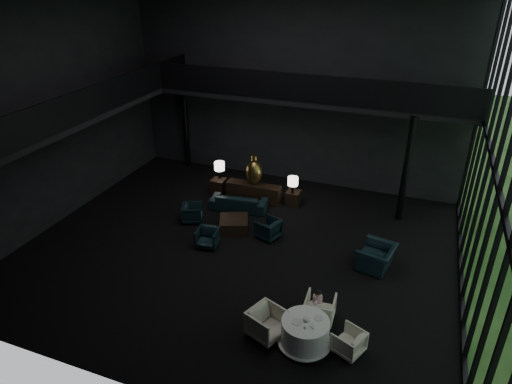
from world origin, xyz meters
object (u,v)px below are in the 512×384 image
(lounge_armchair_west, at_px, (192,212))
(side_table_left, at_px, (219,186))
(table_lamp_left, at_px, (219,167))
(lounge_armchair_south, at_px, (207,238))
(bronze_urn, at_px, (254,172))
(window_armchair, at_px, (377,252))
(lounge_armchair_east, at_px, (268,228))
(dining_chair_north, at_px, (320,307))
(coffee_table, at_px, (234,224))
(table_lamp_right, at_px, (293,182))
(console, at_px, (254,192))
(dining_table, at_px, (305,334))
(dining_chair_west, at_px, (267,321))
(child, at_px, (318,299))
(sofa, at_px, (239,199))
(side_table_right, at_px, (293,198))
(dining_chair_east, at_px, (348,342))

(lounge_armchair_west, bearing_deg, side_table_left, -19.90)
(table_lamp_left, xyz_separation_m, lounge_armchair_south, (1.35, -3.93, -0.78))
(bronze_urn, bearing_deg, window_armchair, -29.44)
(lounge_armchair_east, xyz_separation_m, dining_chair_north, (2.66, -3.38, 0.04))
(bronze_urn, distance_m, coffee_table, 2.65)
(side_table_left, bearing_deg, table_lamp_right, -0.70)
(table_lamp_left, relative_size, lounge_armchair_south, 1.07)
(console, relative_size, table_lamp_right, 3.28)
(table_lamp_right, relative_size, lounge_armchair_east, 0.91)
(table_lamp_left, height_order, coffee_table, table_lamp_left)
(console, height_order, dining_table, dining_table)
(lounge_armchair_west, height_order, dining_table, dining_table)
(table_lamp_right, height_order, dining_table, table_lamp_right)
(table_lamp_right, xyz_separation_m, dining_table, (2.40, -6.89, -0.73))
(dining_chair_west, height_order, child, child)
(lounge_armchair_south, bearing_deg, table_lamp_left, 101.84)
(lounge_armchair_west, relative_size, dining_chair_west, 0.74)
(dining_table, distance_m, child, 1.04)
(side_table_left, bearing_deg, lounge_armchair_south, -70.38)
(bronze_urn, xyz_separation_m, lounge_armchair_south, (-0.25, -3.75, -0.89))
(lounge_armchair_west, bearing_deg, child, -143.89)
(lounge_armchair_west, distance_m, dining_chair_north, 6.62)
(coffee_table, bearing_deg, dining_chair_west, -57.55)
(window_armchair, relative_size, child, 2.33)
(coffee_table, relative_size, dining_chair_west, 1.04)
(console, xyz_separation_m, lounge_armchair_south, (-0.25, -3.68, -0.02))
(child, bearing_deg, sofa, -48.79)
(lounge_armchair_west, xyz_separation_m, dining_chair_west, (4.53, -4.50, 0.12))
(bronze_urn, height_order, sofa, bronze_urn)
(side_table_right, relative_size, dining_table, 0.42)
(coffee_table, bearing_deg, dining_chair_east, -41.21)
(window_armchair, relative_size, dining_chair_north, 1.56)
(sofa, distance_m, dining_chair_west, 6.79)
(dining_chair_north, bearing_deg, table_lamp_right, -69.68)
(console, distance_m, dining_table, 7.92)
(dining_chair_east, height_order, child, child)
(table_lamp_right, bearing_deg, lounge_armchair_east, -92.93)
(side_table_right, height_order, child, child)
(table_lamp_left, bearing_deg, side_table_right, -0.69)
(console, relative_size, window_armchair, 1.74)
(dining_chair_north, bearing_deg, child, 37.79)
(lounge_armchair_west, bearing_deg, table_lamp_left, -20.01)
(lounge_armchair_east, bearing_deg, side_table_left, -109.98)
(lounge_armchair_west, distance_m, lounge_armchair_east, 2.99)
(lounge_armchair_west, bearing_deg, lounge_armchair_south, -157.97)
(bronze_urn, distance_m, side_table_left, 1.84)
(side_table_right, relative_size, lounge_armchair_south, 0.86)
(dining_chair_north, xyz_separation_m, dining_chair_west, (-1.13, -1.06, 0.07))
(dining_table, bearing_deg, sofa, 125.84)
(window_armchair, xyz_separation_m, dining_chair_east, (-0.16, -3.81, -0.24))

